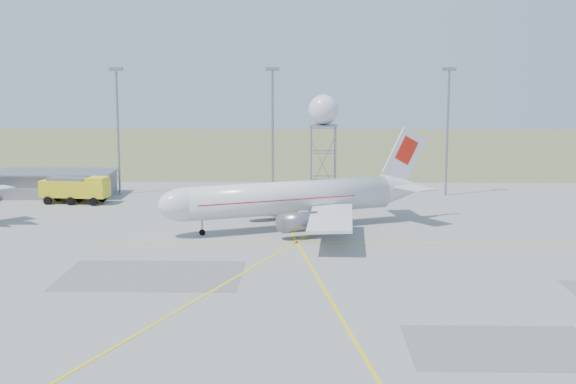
{
  "coord_description": "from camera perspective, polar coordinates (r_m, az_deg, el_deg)",
  "views": [
    {
      "loc": [
        -4.64,
        -62.56,
        20.83
      ],
      "look_at": [
        -6.94,
        40.0,
        4.54
      ],
      "focal_mm": 50.0,
      "sensor_mm": 36.0,
      "label": 1
    }
  ],
  "objects": [
    {
      "name": "grass_strip",
      "position": [
        203.68,
        2.59,
        3.15
      ],
      "size": [
        400.0,
        120.0,
        0.03
      ],
      "primitive_type": "cube",
      "color": "#566738",
      "rests_on": "ground"
    },
    {
      "name": "radar_tower",
      "position": [
        121.35,
        2.52,
        3.53
      ],
      "size": [
        4.55,
        4.55,
        16.45
      ],
      "color": "gray",
      "rests_on": "ground"
    },
    {
      "name": "mast_b",
      "position": [
        128.97,
        -1.1,
        5.12
      ],
      "size": [
        2.2,
        0.5,
        20.5
      ],
      "color": "gray",
      "rests_on": "ground"
    },
    {
      "name": "ground",
      "position": [
        66.1,
        5.32,
        -9.39
      ],
      "size": [
        400.0,
        400.0,
        0.0
      ],
      "primitive_type": "plane",
      "color": "#9A9994",
      "rests_on": "ground"
    },
    {
      "name": "mast_a",
      "position": [
        132.39,
        -12.02,
        5.03
      ],
      "size": [
        2.2,
        0.5,
        20.5
      ],
      "color": "gray",
      "rests_on": "ground"
    },
    {
      "name": "fire_truck",
      "position": [
        125.9,
        -14.79,
        0.1
      ],
      "size": [
        10.54,
        5.11,
        4.08
      ],
      "rotation": [
        0.0,
        0.0,
        -0.13
      ],
      "color": "yellow",
      "rests_on": "ground"
    },
    {
      "name": "airliner_main",
      "position": [
        102.97,
        0.4,
        -0.45
      ],
      "size": [
        35.71,
        33.38,
        12.68
      ],
      "rotation": [
        0.0,
        0.0,
        3.54
      ],
      "color": "silver",
      "rests_on": "ground"
    },
    {
      "name": "mast_c",
      "position": [
        130.84,
        11.29,
        5.01
      ],
      "size": [
        2.2,
        0.5,
        20.5
      ],
      "color": "gray",
      "rests_on": "ground"
    },
    {
      "name": "building_grey",
      "position": [
        134.18,
        -16.23,
        0.58
      ],
      "size": [
        19.0,
        10.0,
        3.9
      ],
      "color": "gray",
      "rests_on": "ground"
    }
  ]
}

